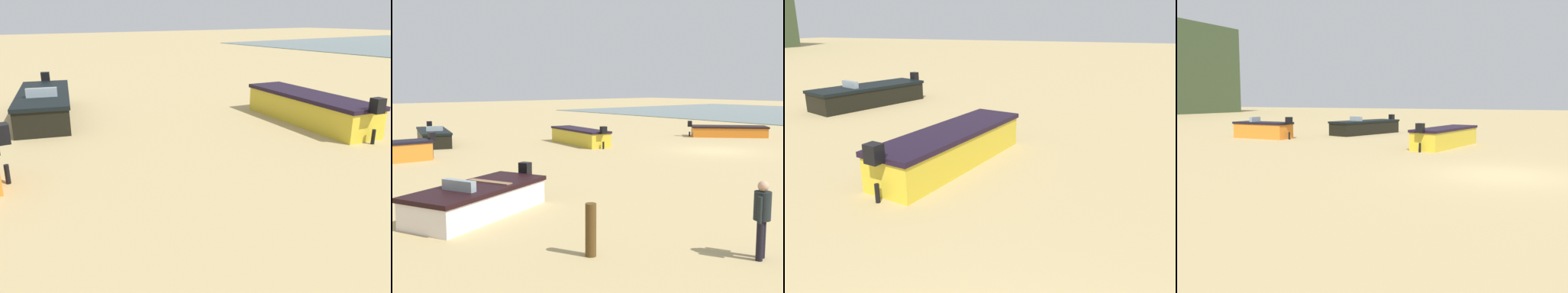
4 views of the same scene
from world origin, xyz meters
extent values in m
plane|color=tan|center=(0.00, 0.00, 0.00)|extent=(160.00, 160.00, 0.00)
cube|color=gold|center=(6.97, 3.76, 0.41)|extent=(5.01, 1.95, 0.81)
cube|color=black|center=(6.97, 3.76, 0.87)|extent=(5.12, 2.04, 0.12)
cube|color=black|center=(4.38, 4.14, 1.05)|extent=(0.32, 0.36, 0.40)
cylinder|color=black|center=(4.38, 4.14, 0.20)|extent=(0.11, 0.11, 0.41)
cube|color=black|center=(12.31, 10.63, 0.38)|extent=(5.25, 2.91, 0.76)
cube|color=black|center=(12.31, 10.63, 0.82)|extent=(5.37, 3.01, 0.12)
cube|color=black|center=(14.89, 9.86, 1.00)|extent=(0.36, 0.39, 0.40)
cylinder|color=black|center=(14.89, 9.86, 0.19)|extent=(0.12, 0.12, 0.38)
cube|color=#8C9EA8|center=(11.47, 10.88, 1.02)|extent=(0.46, 0.94, 0.28)
cube|color=orange|center=(7.04, 14.69, 0.41)|extent=(1.34, 3.46, 0.83)
cube|color=black|center=(7.04, 14.69, 0.89)|extent=(1.43, 3.56, 0.12)
cube|color=black|center=(6.97, 12.80, 1.07)|extent=(0.33, 0.29, 0.40)
cylinder|color=black|center=(6.97, 12.80, 0.21)|extent=(0.10, 0.10, 0.41)
cube|color=#8C9EA8|center=(7.06, 15.28, 1.09)|extent=(0.74, 0.23, 0.28)
camera|label=1|loc=(-1.61, 13.96, 3.31)|focal=37.48mm
camera|label=2|loc=(-15.67, 21.58, 3.51)|focal=44.54mm
camera|label=3|loc=(-1.30, -0.53, 3.47)|focal=35.11mm
camera|label=4|loc=(-13.65, -2.09, 2.31)|focal=40.91mm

